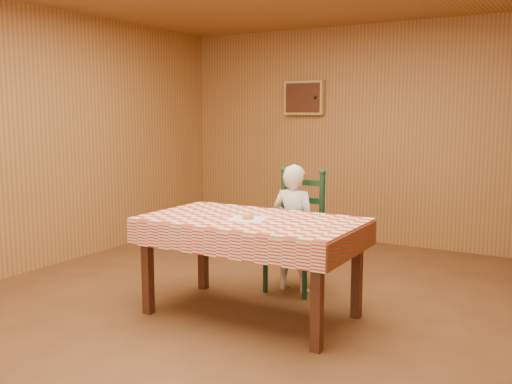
# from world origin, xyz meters

# --- Properties ---
(ground) EXTENTS (6.00, 6.00, 0.00)m
(ground) POSITION_xyz_m (0.00, 0.00, 0.00)
(ground) COLOR brown
(ground) RESTS_ON ground
(cabin_walls) EXTENTS (5.10, 6.05, 2.65)m
(cabin_walls) POSITION_xyz_m (-0.00, 0.53, 1.83)
(cabin_walls) COLOR #A6723B
(cabin_walls) RESTS_ON ground
(dining_table) EXTENTS (1.66, 0.96, 0.77)m
(dining_table) POSITION_xyz_m (0.04, 0.06, 0.69)
(dining_table) COLOR #472312
(dining_table) RESTS_ON ground
(ladder_chair) EXTENTS (0.44, 0.40, 1.08)m
(ladder_chair) POSITION_xyz_m (0.04, 0.84, 0.50)
(ladder_chair) COLOR black
(ladder_chair) RESTS_ON ground
(seated_child) EXTENTS (0.41, 0.27, 1.12)m
(seated_child) POSITION_xyz_m (0.04, 0.79, 0.56)
(seated_child) COLOR silver
(seated_child) RESTS_ON ground
(napkin) EXTENTS (0.31, 0.31, 0.00)m
(napkin) POSITION_xyz_m (0.04, 0.01, 0.77)
(napkin) COLOR white
(napkin) RESTS_ON dining_table
(donut) EXTENTS (0.12, 0.12, 0.03)m
(donut) POSITION_xyz_m (0.04, 0.01, 0.79)
(donut) COLOR #CD8649
(donut) RESTS_ON napkin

